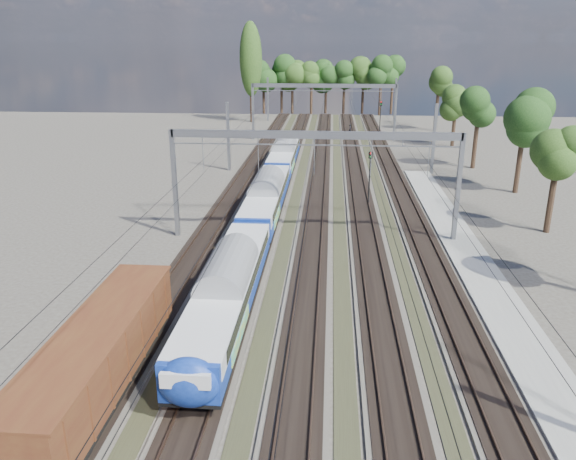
# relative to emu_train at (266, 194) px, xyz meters

# --- Properties ---
(track_bed) EXTENTS (21.00, 130.00, 0.34)m
(track_bed) POSITION_rel_emu_train_xyz_m (4.50, 9.93, -2.35)
(track_bed) COLOR #47423A
(track_bed) RESTS_ON ground
(platform) EXTENTS (3.00, 70.00, 0.30)m
(platform) POSITION_rel_emu_train_xyz_m (16.50, -15.07, -2.30)
(platform) COLOR gray
(platform) RESTS_ON ground
(catenary) EXTENTS (25.65, 130.00, 9.00)m
(catenary) POSITION_rel_emu_train_xyz_m (4.83, 17.62, 3.95)
(catenary) COLOR gray
(catenary) RESTS_ON ground
(tree_belt) EXTENTS (39.47, 99.58, 12.20)m
(tree_belt) POSITION_rel_emu_train_xyz_m (11.65, 58.85, 5.83)
(tree_belt) COLOR black
(tree_belt) RESTS_ON ground
(poplar) EXTENTS (4.40, 4.40, 19.04)m
(poplar) POSITION_rel_emu_train_xyz_m (-10.00, 62.93, 9.44)
(poplar) COLOR black
(poplar) RESTS_ON ground
(emu_train) EXTENTS (2.85, 60.23, 4.16)m
(emu_train) POSITION_rel_emu_train_xyz_m (0.00, 0.00, 0.00)
(emu_train) COLOR black
(emu_train) RESTS_ON ground
(freight_boxcar) EXTENTS (2.95, 14.23, 3.67)m
(freight_boxcar) POSITION_rel_emu_train_xyz_m (-4.50, -27.84, -0.21)
(freight_boxcar) COLOR black
(freight_boxcar) RESTS_ON ground
(worker) EXTENTS (0.47, 0.64, 1.63)m
(worker) POSITION_rel_emu_train_xyz_m (9.12, 49.61, -1.63)
(worker) COLOR black
(worker) RESTS_ON ground
(signal_near) EXTENTS (0.39, 0.36, 5.48)m
(signal_near) POSITION_rel_emu_train_xyz_m (9.68, 5.09, 1.02)
(signal_near) COLOR black
(signal_near) RESTS_ON ground
(signal_far) EXTENTS (0.44, 0.41, 6.33)m
(signal_far) POSITION_rel_emu_train_xyz_m (13.73, 43.72, 1.56)
(signal_far) COLOR black
(signal_far) RESTS_ON ground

